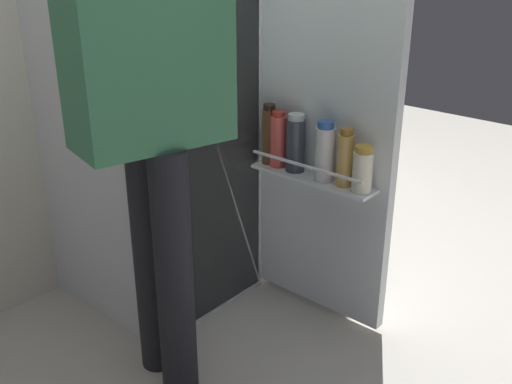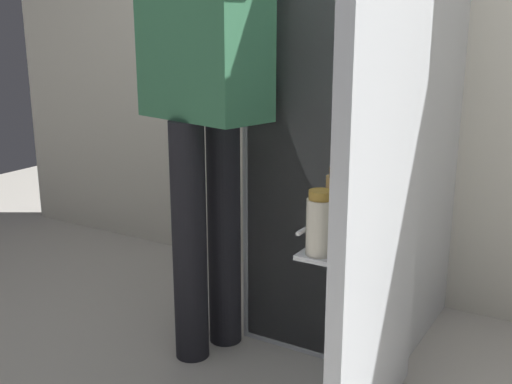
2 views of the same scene
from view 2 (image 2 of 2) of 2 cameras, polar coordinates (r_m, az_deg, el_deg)
The scene contains 2 objects.
refrigerator at distance 2.29m, azimuth 9.38°, elevation 6.73°, with size 0.64×1.23×1.66m.
person at distance 2.08m, azimuth -4.65°, elevation 11.65°, with size 0.57×0.83×1.71m.
Camera 2 is at (0.86, -1.58, 1.16)m, focal length 43.67 mm.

